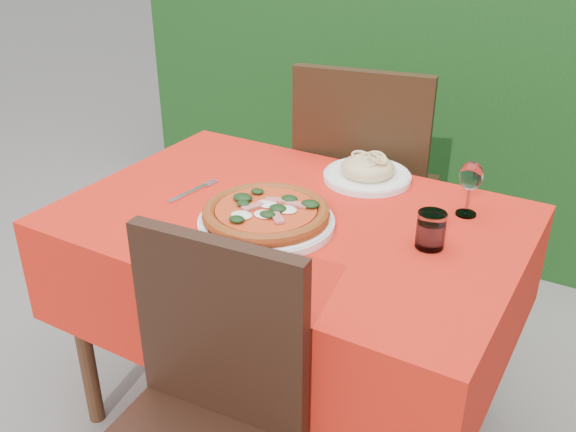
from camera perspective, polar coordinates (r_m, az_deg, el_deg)
The scene contains 10 objects.
ground at distance 2.23m, azimuth 0.22°, elevation -17.15°, with size 60.00×60.00×0.00m, color #645F5B.
hedge at distance 3.11m, azimuth 15.33°, elevation 14.30°, with size 3.20×0.55×1.78m.
dining_table at distance 1.87m, azimuth 0.25°, elevation -3.93°, with size 1.26×0.86×0.75m.
chair_near at distance 1.48m, azimuth -7.94°, elevation -17.37°, with size 0.45×0.45×0.92m.
chair_far at distance 2.37m, azimuth 6.85°, elevation 2.95°, with size 0.55×0.55×1.04m.
pizza_plate at distance 1.71m, azimuth -1.95°, elevation 0.03°, with size 0.37×0.37×0.07m.
pasta_plate at distance 2.01m, azimuth 7.07°, elevation 3.94°, with size 0.27×0.27×0.08m.
water_glass at distance 1.65m, azimuth 12.56°, elevation -1.39°, with size 0.07×0.07×0.10m.
wine_glass at distance 1.81m, azimuth 15.94°, elevation 3.26°, with size 0.07×0.07×0.16m.
fork at distance 1.93m, azimuth -8.85°, elevation 2.02°, with size 0.03×0.21×0.01m, color silver.
Camera 1 is at (0.80, -1.38, 1.56)m, focal length 40.00 mm.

